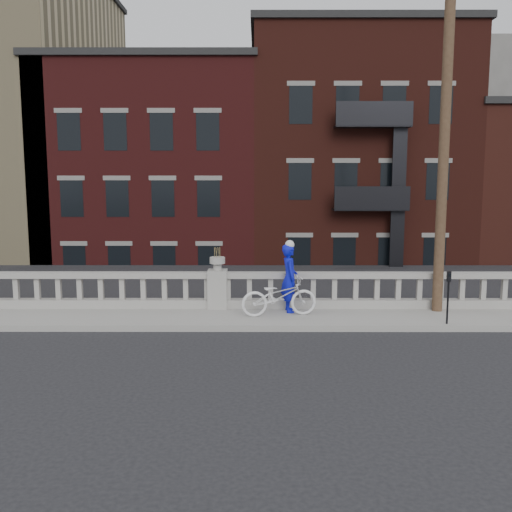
% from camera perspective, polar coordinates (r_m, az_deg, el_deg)
% --- Properties ---
extents(ground, '(120.00, 120.00, 0.00)m').
position_cam_1_polar(ground, '(12.75, -5.07, -9.83)').
color(ground, black).
rests_on(ground, ground).
extents(sidewalk, '(32.00, 2.20, 0.15)m').
position_cam_1_polar(sidewalk, '(15.61, -4.08, -6.23)').
color(sidewalk, gray).
rests_on(sidewalk, ground).
extents(balustrade, '(28.00, 0.34, 1.03)m').
position_cam_1_polar(balustrade, '(16.41, -3.86, -3.51)').
color(balustrade, gray).
rests_on(balustrade, sidewalk).
extents(planter_pedestal, '(0.55, 0.55, 1.76)m').
position_cam_1_polar(planter_pedestal, '(16.37, -3.86, -2.86)').
color(planter_pedestal, gray).
rests_on(planter_pedestal, sidewalk).
extents(lower_level, '(80.00, 44.00, 20.80)m').
position_cam_1_polar(lower_level, '(35.17, -0.81, 5.83)').
color(lower_level, '#605E59').
rests_on(lower_level, ground).
extents(utility_pole, '(1.60, 0.28, 10.00)m').
position_cam_1_polar(utility_pole, '(16.55, 18.37, 12.21)').
color(utility_pole, '#422D1E').
rests_on(utility_pole, sidewalk).
extents(parking_meter_c, '(0.10, 0.09, 1.36)m').
position_cam_1_polar(parking_meter_c, '(15.32, 18.67, -3.37)').
color(parking_meter_c, black).
rests_on(parking_meter_c, sidewalk).
extents(bicycle, '(2.15, 1.07, 1.08)m').
position_cam_1_polar(bicycle, '(15.45, 2.32, -4.02)').
color(bicycle, silver).
rests_on(bicycle, sidewalk).
extents(cyclist, '(0.53, 0.74, 1.90)m').
position_cam_1_polar(cyclist, '(15.86, 3.36, -2.21)').
color(cyclist, '#0C12BC').
rests_on(cyclist, sidewalk).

